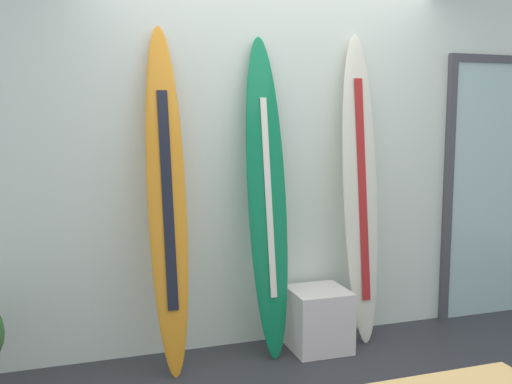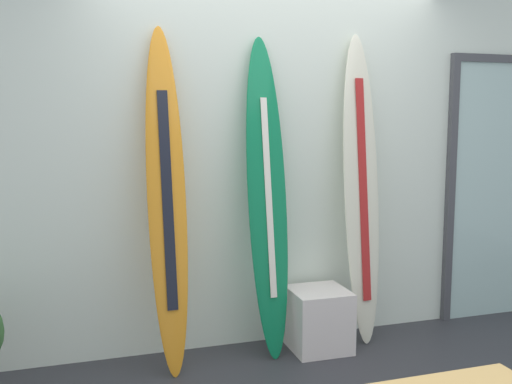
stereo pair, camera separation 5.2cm
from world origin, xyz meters
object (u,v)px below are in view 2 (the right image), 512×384
display_block_left (318,319)px  surfboard_sunset (167,200)px  glass_door (503,184)px  surfboard_ivory (361,192)px  surfboard_emerald (267,197)px

display_block_left → surfboard_sunset: bearing=178.4°
glass_door → surfboard_ivory: bearing=-173.4°
surfboard_emerald → display_block_left: bearing=-10.3°
surfboard_sunset → display_block_left: (1.03, -0.03, -0.88)m
display_block_left → glass_door: glass_door is taller
display_block_left → glass_door: size_ratio=0.20×
surfboard_emerald → glass_door: 2.07m
surfboard_ivory → glass_door: (1.35, 0.16, -0.01)m
surfboard_emerald → display_block_left: 0.93m
surfboard_ivory → display_block_left: surfboard_ivory is taller
surfboard_emerald → glass_door: (2.06, 0.18, 0.00)m
surfboard_sunset → surfboard_emerald: bearing=3.1°
surfboard_sunset → display_block_left: bearing=-1.6°
surfboard_emerald → glass_door: surfboard_emerald is taller
surfboard_sunset → display_block_left: size_ratio=5.16×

